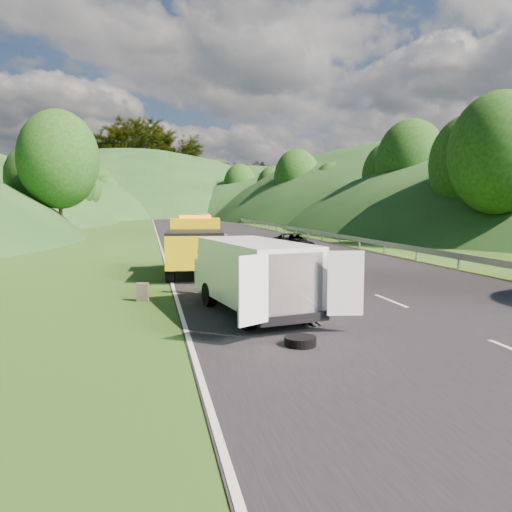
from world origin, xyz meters
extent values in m
plane|color=#38661E|center=(0.00, 0.00, 0.00)|extent=(320.00, 320.00, 0.00)
cube|color=black|center=(3.00, 40.00, 0.01)|extent=(14.00, 200.00, 0.02)
cube|color=gray|center=(10.30, 52.50, 0.00)|extent=(0.06, 140.00, 1.52)
cylinder|color=black|center=(-3.50, 7.76, 0.53)|extent=(0.48, 1.09, 1.06)
cylinder|color=black|center=(-1.50, 7.55, 0.53)|extent=(0.48, 1.09, 1.06)
cylinder|color=black|center=(-3.94, 3.56, 0.53)|extent=(0.48, 1.09, 1.06)
cylinder|color=black|center=(-1.94, 3.35, 0.53)|extent=(0.48, 1.09, 1.06)
cube|color=#E0BF0B|center=(-2.59, 6.76, 1.53)|extent=(2.43, 1.92, 2.01)
cube|color=#E0BF0B|center=(-2.84, 4.40, 1.27)|extent=(2.68, 3.81, 1.37)
cube|color=black|center=(-2.84, 4.40, 2.01)|extent=(2.68, 3.81, 0.11)
cube|color=black|center=(-2.46, 8.02, 0.95)|extent=(2.23, 1.48, 0.74)
cube|color=black|center=(-2.40, 8.65, 0.74)|extent=(2.23, 0.44, 0.53)
cube|color=#E0BF0B|center=(-2.42, 8.39, 1.64)|extent=(2.19, 1.05, 1.15)
cube|color=orange|center=(-2.59, 6.76, 2.59)|extent=(1.50, 0.42, 0.17)
cube|color=black|center=(-2.52, 7.49, 1.90)|extent=(2.00, 0.29, 0.95)
cylinder|color=black|center=(-2.95, -1.51, 0.38)|extent=(0.42, 0.79, 0.75)
cylinder|color=black|center=(-1.29, -1.20, 0.38)|extent=(0.42, 0.79, 0.75)
cylinder|color=black|center=(-2.36, -4.66, 0.38)|extent=(0.42, 0.79, 0.75)
cylinder|color=black|center=(-0.70, -4.34, 0.38)|extent=(0.42, 0.79, 0.75)
cube|color=white|center=(-1.81, -3.02, 1.27)|extent=(2.80, 5.17, 1.74)
cube|color=white|center=(-2.29, -0.47, 0.89)|extent=(2.01, 1.18, 0.94)
cube|color=black|center=(-2.25, -0.66, 1.65)|extent=(1.77, 0.64, 0.78)
cube|color=black|center=(-1.36, -5.38, 1.27)|extent=(1.59, 0.39, 1.51)
cube|color=white|center=(-2.49, -6.02, 1.27)|extent=(0.80, 0.51, 1.60)
cube|color=white|center=(-0.08, -5.57, 1.27)|extent=(0.89, 0.20, 1.60)
cube|color=black|center=(-1.35, -5.47, 0.42)|extent=(1.88, 0.49, 0.24)
imported|color=white|center=(-2.96, 0.55, 0.00)|extent=(0.69, 0.75, 1.67)
imported|color=#CFCB6E|center=(-2.00, -1.07, 0.00)|extent=(0.59, 0.54, 0.98)
imported|color=black|center=(-0.50, -4.68, 0.00)|extent=(1.37, 1.21, 1.85)
cube|color=brown|center=(-5.01, -0.19, 0.30)|extent=(0.41, 0.28, 0.61)
cylinder|color=black|center=(-1.48, -6.37, 0.00)|extent=(0.73, 0.73, 0.20)
imported|color=black|center=(4.12, 13.25, 0.00)|extent=(2.70, 4.97, 1.32)
imported|color=#4B494E|center=(0.93, 55.65, 0.00)|extent=(1.82, 4.52, 1.54)
imported|color=#7D5B53|center=(4.75, 68.97, 0.00)|extent=(1.61, 4.61, 1.52)
imported|color=#9D4E6D|center=(1.84, 93.07, 0.00)|extent=(1.82, 4.49, 1.30)
camera|label=1|loc=(-4.78, -16.91, 3.21)|focal=35.00mm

